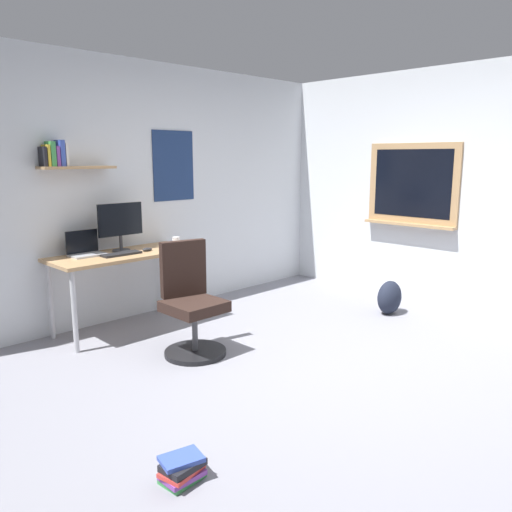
{
  "coord_description": "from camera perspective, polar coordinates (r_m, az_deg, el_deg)",
  "views": [
    {
      "loc": [
        -2.99,
        -2.17,
        1.64
      ],
      "look_at": [
        -0.12,
        0.73,
        0.85
      ],
      "focal_mm": 35.74,
      "sensor_mm": 36.0,
      "label": 1
    }
  ],
  "objects": [
    {
      "name": "wall_right",
      "position": [
        5.87,
        23.4,
        6.78
      ],
      "size": [
        0.22,
        5.0,
        2.6
      ],
      "color": "silver",
      "rests_on": "ground"
    },
    {
      "name": "monitor_primary",
      "position": [
        5.03,
        -14.94,
        3.55
      ],
      "size": [
        0.46,
        0.17,
        0.46
      ],
      "color": "#38383D",
      "rests_on": "desk"
    },
    {
      "name": "wall_back",
      "position": [
        5.51,
        -11.97,
        7.24
      ],
      "size": [
        5.0,
        0.3,
        2.6
      ],
      "color": "silver",
      "rests_on": "ground"
    },
    {
      "name": "book_stack_on_floor",
      "position": [
        2.86,
        -8.27,
        -22.54
      ],
      "size": [
        0.24,
        0.2,
        0.14
      ],
      "color": "#3D934C",
      "rests_on": "ground"
    },
    {
      "name": "desk",
      "position": [
        4.99,
        -14.53,
        -0.59
      ],
      "size": [
        1.38,
        0.59,
        0.75
      ],
      "color": "tan",
      "rests_on": "ground"
    },
    {
      "name": "backpack",
      "position": [
        5.6,
        14.71,
        -4.51
      ],
      "size": [
        0.32,
        0.22,
        0.36
      ],
      "primitive_type": "ellipsoid",
      "color": "#1E2333",
      "rests_on": "ground"
    },
    {
      "name": "ground_plane",
      "position": [
        4.04,
        8.69,
        -13.12
      ],
      "size": [
        5.2,
        5.2,
        0.0
      ],
      "primitive_type": "plane",
      "color": "gray",
      "rests_on": "ground"
    },
    {
      "name": "coffee_mug",
      "position": [
        5.26,
        -8.92,
        1.63
      ],
      "size": [
        0.08,
        0.08,
        0.09
      ],
      "primitive_type": "cylinder",
      "color": "silver",
      "rests_on": "desk"
    },
    {
      "name": "office_chair",
      "position": [
        4.34,
        -7.28,
        -5.61
      ],
      "size": [
        0.52,
        0.53,
        0.95
      ],
      "color": "black",
      "rests_on": "ground"
    },
    {
      "name": "laptop",
      "position": [
        4.95,
        -18.55,
        0.69
      ],
      "size": [
        0.31,
        0.21,
        0.23
      ],
      "color": "#ADAFB5",
      "rests_on": "desk"
    },
    {
      "name": "computer_mouse",
      "position": [
        5.02,
        -12.08,
        0.73
      ],
      "size": [
        0.1,
        0.06,
        0.03
      ],
      "primitive_type": "ellipsoid",
      "color": "#262628",
      "rests_on": "desk"
    },
    {
      "name": "keyboard",
      "position": [
        4.88,
        -14.84,
        0.22
      ],
      "size": [
        0.37,
        0.13,
        0.02
      ],
      "primitive_type": "cube",
      "color": "black",
      "rests_on": "desk"
    }
  ]
}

